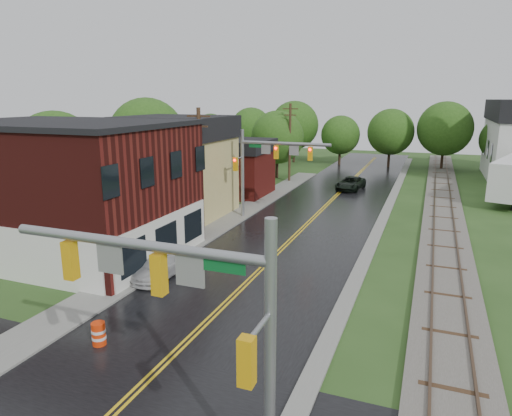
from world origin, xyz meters
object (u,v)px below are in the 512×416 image
Objects in this scene: pickup_white at (160,267)px; tree_left_a at (57,155)px; brick_building at (67,188)px; tree_left_b at (148,138)px; tree_left_c at (219,144)px; utility_pole_c at (290,141)px; tree_left_e at (278,139)px; utility_pole_b at (200,168)px; traffic_signal_far at (267,158)px; suv_dark at (351,184)px; traffic_signal_near at (187,299)px; construction_barrel at (99,334)px.

tree_left_a is at bearing 150.63° from pickup_white.
brick_building is 17.80m from tree_left_b.
tree_left_c is at bearing 63.44° from tree_left_b.
utility_pole_c is 31.05m from pickup_white.
utility_pole_c is 1.10× the size of tree_left_e.
brick_building is 8.63m from pickup_white.
tree_left_c is (6.00, 18.00, -0.60)m from tree_left_a.
tree_left_b reaches higher than utility_pole_b.
utility_pole_b and utility_pole_c have the same top height.
utility_pole_c is at bearing 59.45° from tree_left_a.
utility_pole_b reaches higher than tree_left_a.
pickup_white is (-1.33, -13.71, -4.36)m from traffic_signal_far.
suv_dark is (20.65, 19.76, -4.43)m from tree_left_a.
tree_left_b is 1.27× the size of tree_left_c.
tree_left_a reaches higher than traffic_signal_near.
tree_left_e is (-12.32, 43.90, -0.16)m from traffic_signal_near.
construction_barrel is at bearing -72.35° from tree_left_c.
tree_left_a reaches higher than brick_building.
traffic_signal_near is 0.85× the size of tree_left_a.
tree_left_a is 8.92× the size of construction_barrel.
tree_left_a is 1.13× the size of tree_left_c.
pickup_white is (2.00, -8.72, -4.11)m from utility_pole_b.
tree_left_a is 23.33m from construction_barrel.
tree_left_c is at bearing 128.82° from traffic_signal_far.
tree_left_c is 0.94× the size of tree_left_e.
utility_pole_b reaches higher than suv_dark.
tree_left_b is (-5.36, 16.90, 1.57)m from brick_building.
construction_barrel is (0.32, -20.72, -4.49)m from traffic_signal_far.
construction_barrel is (14.70, -25.62, -5.23)m from tree_left_b.
tree_left_c is 7.82m from tree_left_e.
tree_left_c reaches higher than traffic_signal_near.
pickup_white is 4.32× the size of construction_barrel.
tree_left_e is (-2.05, 23.90, 0.09)m from utility_pole_b.
tree_left_b is at bearing 78.69° from tree_left_a.
traffic_signal_near is (15.96, -13.00, 0.82)m from brick_building.
traffic_signal_far is at bearing 56.32° from utility_pole_b.
tree_left_a is 18.98m from tree_left_c.
utility_pole_b is at bearing -104.26° from suv_dark.
suv_dark is at bearing 73.76° from traffic_signal_far.
brick_building is 20.60m from traffic_signal_near.
utility_pole_b reaches higher than tree_left_e.
utility_pole_b is 2.14× the size of pickup_white.
suv_dark is at bearing 68.86° from utility_pole_b.
traffic_signal_far is 0.85× the size of tree_left_a.
pickup_white is at bearing -95.55° from traffic_signal_far.
traffic_signal_far is at bearing 90.88° from construction_barrel.
pickup_white is at bearing 126.25° from traffic_signal_near.
tree_left_a reaches higher than tree_left_e.
pickup_white is (13.05, -18.61, -5.11)m from tree_left_b.
tree_left_c is (-7.05, 17.90, -0.21)m from utility_pole_b.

